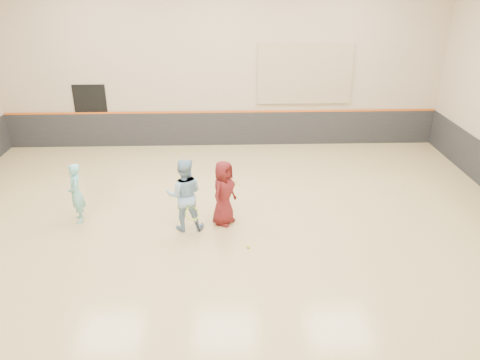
{
  "coord_description": "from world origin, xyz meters",
  "views": [
    {
      "loc": [
        0.07,
        -9.76,
        5.79
      ],
      "look_at": [
        0.42,
        0.4,
        1.15
      ],
      "focal_mm": 35.0,
      "sensor_mm": 36.0,
      "label": 1
    }
  ],
  "objects_px": {
    "young_man": "(224,193)",
    "spare_racket": "(234,182)",
    "girl": "(76,193)",
    "instructor": "(184,195)"
  },
  "relations": [
    {
      "from": "girl",
      "to": "spare_racket",
      "type": "bearing_deg",
      "value": 97.62
    },
    {
      "from": "girl",
      "to": "young_man",
      "type": "distance_m",
      "value": 3.62
    },
    {
      "from": "girl",
      "to": "young_man",
      "type": "bearing_deg",
      "value": 66.57
    },
    {
      "from": "spare_racket",
      "to": "girl",
      "type": "bearing_deg",
      "value": -152.87
    },
    {
      "from": "girl",
      "to": "young_man",
      "type": "height_order",
      "value": "young_man"
    },
    {
      "from": "young_man",
      "to": "spare_racket",
      "type": "distance_m",
      "value": 2.4
    },
    {
      "from": "girl",
      "to": "instructor",
      "type": "xyz_separation_m",
      "value": [
        2.69,
        -0.49,
        0.15
      ]
    },
    {
      "from": "girl",
      "to": "spare_racket",
      "type": "distance_m",
      "value": 4.46
    },
    {
      "from": "young_man",
      "to": "spare_racket",
      "type": "bearing_deg",
      "value": 23.92
    },
    {
      "from": "instructor",
      "to": "spare_racket",
      "type": "distance_m",
      "value": 2.91
    }
  ]
}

